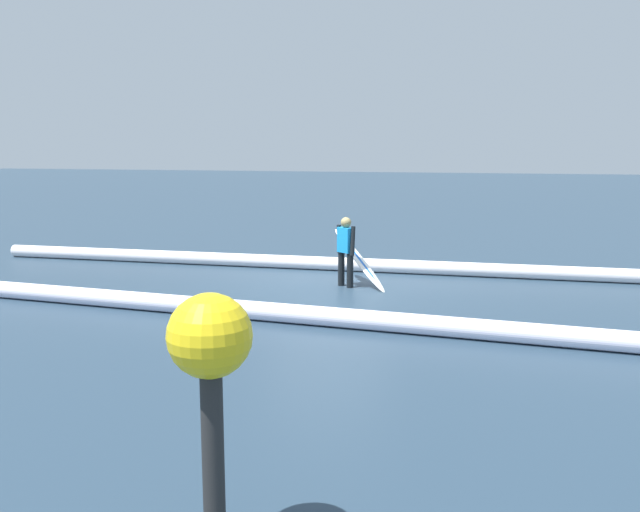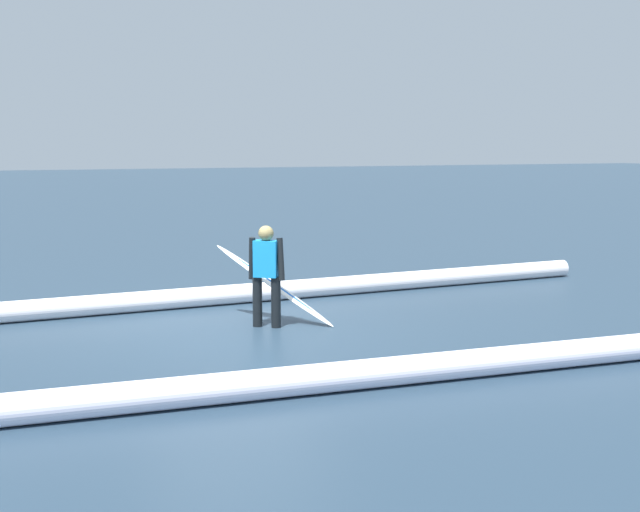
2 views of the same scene
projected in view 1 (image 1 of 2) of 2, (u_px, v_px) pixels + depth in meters
ground_plane at (325, 285)px, 14.11m from camera, size 138.40×138.40×0.00m
surfer at (346, 248)px, 13.86m from camera, size 0.44×0.41×1.47m
surfboard at (359, 259)px, 14.14m from camera, size 1.57×1.52×1.14m
channel_buoy at (210, 354)px, 4.56m from camera, size 0.60×0.60×1.91m
wave_crest_foreground at (308, 263)px, 15.98m from camera, size 16.43×1.07×0.32m
wave_crest_midground at (298, 314)px, 11.01m from camera, size 17.63×1.04×0.32m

